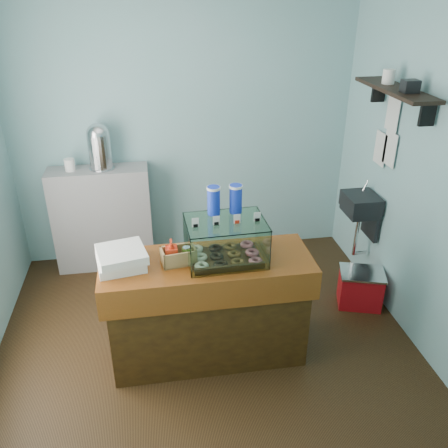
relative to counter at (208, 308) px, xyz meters
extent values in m
plane|color=black|center=(0.00, 0.25, -0.46)|extent=(3.50, 3.50, 0.00)
cube|color=#7CB4B5|center=(0.00, 1.75, 0.94)|extent=(3.50, 0.04, 2.80)
cube|color=#7CB4B5|center=(0.00, -1.25, 0.94)|extent=(3.50, 0.04, 2.80)
cube|color=#7CB4B5|center=(1.75, 0.25, 0.94)|extent=(0.04, 3.00, 2.80)
cube|color=black|center=(1.58, 0.80, 0.44)|extent=(0.30, 0.35, 0.15)
cube|color=black|center=(1.71, 0.80, 0.24)|extent=(0.04, 0.30, 0.35)
cylinder|color=silver|center=(1.65, 0.90, 0.56)|extent=(0.02, 0.02, 0.12)
cylinder|color=silver|center=(1.58, 0.80, 0.09)|extent=(0.04, 0.04, 0.45)
cube|color=black|center=(1.60, 0.55, 1.54)|extent=(0.25, 1.00, 0.03)
cube|color=black|center=(1.67, 0.15, 1.44)|extent=(0.12, 0.03, 0.18)
cube|color=black|center=(1.67, 0.95, 1.44)|extent=(0.12, 0.03, 0.18)
cube|color=white|center=(1.73, 0.70, 0.99)|extent=(0.01, 0.21, 0.30)
cube|color=white|center=(1.73, 0.87, 0.94)|extent=(0.01, 0.21, 0.30)
cube|color=white|center=(1.73, 0.75, 1.29)|extent=(0.01, 0.21, 0.30)
cube|color=#472B0D|center=(0.00, 0.00, -0.04)|extent=(1.50, 0.56, 0.84)
cube|color=#512A0A|center=(0.00, 0.00, 0.41)|extent=(1.60, 0.60, 0.06)
cube|color=#512A0A|center=(0.00, -0.28, 0.29)|extent=(1.60, 0.04, 0.18)
cube|color=gray|center=(-0.90, 1.57, 0.09)|extent=(1.00, 0.32, 1.10)
cube|color=#372210|center=(0.14, 0.00, 0.45)|extent=(0.53, 0.38, 0.02)
torus|color=silver|center=(-0.05, -0.13, 0.48)|extent=(0.10, 0.10, 0.03)
torus|color=black|center=(0.08, -0.13, 0.48)|extent=(0.10, 0.10, 0.03)
torus|color=brown|center=(0.21, -0.12, 0.48)|extent=(0.10, 0.10, 0.03)
torus|color=#D76578|center=(0.34, -0.12, 0.48)|extent=(0.10, 0.10, 0.03)
torus|color=silver|center=(-0.06, -0.01, 0.48)|extent=(0.10, 0.10, 0.03)
torus|color=black|center=(0.08, 0.00, 0.48)|extent=(0.10, 0.10, 0.03)
torus|color=brown|center=(0.21, 0.00, 0.48)|extent=(0.10, 0.10, 0.03)
torus|color=#D76578|center=(0.34, 0.00, 0.48)|extent=(0.10, 0.10, 0.03)
torus|color=silver|center=(-0.06, 0.12, 0.48)|extent=(0.10, 0.10, 0.03)
torus|color=black|center=(0.07, 0.12, 0.48)|extent=(0.10, 0.10, 0.03)
torus|color=brown|center=(0.20, 0.12, 0.48)|extent=(0.10, 0.10, 0.03)
torus|color=#D76578|center=(0.33, 0.13, 0.48)|extent=(0.10, 0.10, 0.03)
cube|color=white|center=(0.15, -0.21, 0.60)|extent=(0.57, 0.02, 0.31)
cube|color=white|center=(0.13, 0.21, 0.60)|extent=(0.57, 0.02, 0.31)
cube|color=white|center=(-0.14, -0.01, 0.60)|extent=(0.02, 0.42, 0.31)
cube|color=white|center=(0.43, 0.01, 0.60)|extent=(0.02, 0.42, 0.31)
cube|color=white|center=(0.14, 0.00, 0.76)|extent=(0.60, 0.45, 0.01)
cube|color=white|center=(-0.08, -0.06, 0.80)|extent=(0.05, 0.01, 0.07)
cube|color=black|center=(-0.08, -0.06, 0.77)|extent=(0.03, 0.02, 0.02)
cube|color=white|center=(0.07, -0.05, 0.80)|extent=(0.05, 0.01, 0.07)
cube|color=black|center=(0.07, -0.05, 0.77)|extent=(0.03, 0.02, 0.02)
cube|color=white|center=(0.22, -0.05, 0.80)|extent=(0.05, 0.01, 0.07)
cube|color=red|center=(0.22, -0.05, 0.77)|extent=(0.03, 0.02, 0.02)
cube|color=white|center=(0.37, -0.04, 0.80)|extent=(0.05, 0.01, 0.07)
cube|color=black|center=(0.37, -0.04, 0.77)|extent=(0.03, 0.02, 0.02)
cylinder|color=#1835CF|center=(0.07, 0.13, 0.87)|extent=(0.09, 0.09, 0.22)
cylinder|color=white|center=(0.07, 0.13, 0.97)|extent=(0.10, 0.10, 0.02)
cylinder|color=#1835CF|center=(0.24, 0.14, 0.87)|extent=(0.09, 0.09, 0.22)
cylinder|color=white|center=(0.24, 0.14, 0.97)|extent=(0.10, 0.10, 0.02)
cube|color=tan|center=(-0.21, 0.00, 0.45)|extent=(0.27, 0.19, 0.01)
cube|color=tan|center=(-0.20, -0.06, 0.50)|extent=(0.25, 0.05, 0.12)
cube|color=tan|center=(-0.22, 0.07, 0.50)|extent=(0.25, 0.05, 0.12)
cube|color=tan|center=(-0.33, -0.02, 0.50)|extent=(0.04, 0.15, 0.12)
cube|color=tan|center=(-0.09, 0.02, 0.50)|extent=(0.04, 0.15, 0.12)
imported|color=red|center=(-0.26, -0.01, 0.55)|extent=(0.10, 0.10, 0.19)
cylinder|color=#538E26|center=(-0.15, 0.01, 0.50)|extent=(0.06, 0.06, 0.10)
cylinder|color=silver|center=(-0.15, 0.01, 0.56)|extent=(0.05, 0.05, 0.01)
cube|color=white|center=(-0.63, 0.03, 0.48)|extent=(0.38, 0.38, 0.07)
cube|color=white|center=(-0.62, 0.02, 0.54)|extent=(0.40, 0.40, 0.07)
cylinder|color=silver|center=(-0.85, 1.58, 0.65)|extent=(0.25, 0.25, 0.01)
cylinder|color=silver|center=(-0.85, 1.58, 0.82)|extent=(0.22, 0.22, 0.34)
sphere|color=silver|center=(-0.85, 1.58, 0.99)|extent=(0.22, 0.22, 0.22)
cube|color=red|center=(1.51, 0.44, -0.29)|extent=(0.45, 0.39, 0.34)
cube|color=silver|center=(1.51, 0.44, -0.11)|extent=(0.48, 0.41, 0.02)
camera|label=1|loc=(-0.37, -3.02, 2.31)|focal=38.00mm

